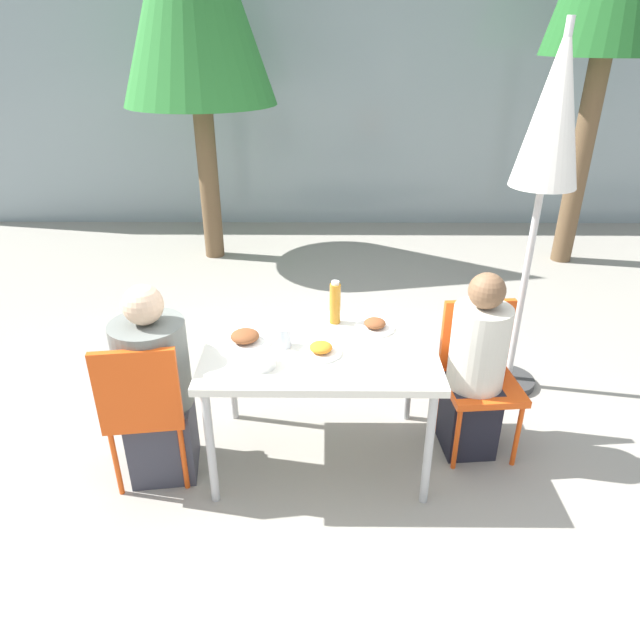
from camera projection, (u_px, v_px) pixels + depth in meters
ground_plane at (320, 454)px, 3.29m from camera, size 24.00×24.00×0.00m
building_facade at (323, 96)px, 6.69m from camera, size 10.00×0.20×3.00m
dining_table at (320, 356)px, 2.99m from camera, size 1.20×0.83×0.72m
chair_left at (145, 402)px, 2.89m from camera, size 0.45×0.45×0.86m
person_left at (156, 391)px, 2.96m from camera, size 0.38×0.38×1.11m
chair_right at (479, 366)px, 3.20m from camera, size 0.43×0.43×0.86m
person_right at (475, 371)px, 3.12m from camera, size 0.31×0.31×1.10m
closed_umbrella at (552, 126)px, 3.18m from camera, size 0.38×0.38×2.26m
plate_0 at (375, 326)px, 3.12m from camera, size 0.22×0.22×0.06m
plate_1 at (245, 339)px, 2.97m from camera, size 0.27×0.27×0.07m
plate_2 at (321, 350)px, 2.88m from camera, size 0.21×0.21×0.06m
bottle at (335, 303)px, 3.15m from camera, size 0.06×0.06×0.25m
drinking_cup at (283, 337)px, 2.93m from camera, size 0.08×0.08×0.11m
salad_bowl at (261, 361)px, 2.77m from camera, size 0.15×0.15×0.05m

